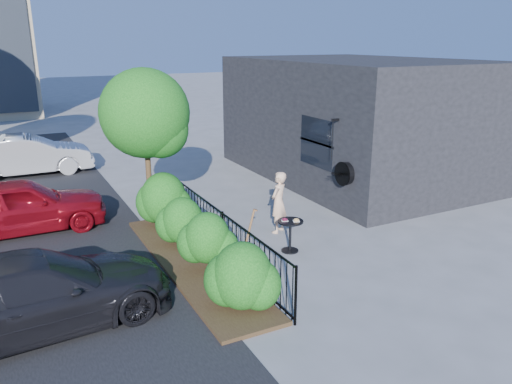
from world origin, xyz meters
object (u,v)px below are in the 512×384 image
shovel (246,243)px  car_darkgrey (35,293)px  woman (278,202)px  patio_tree (148,119)px  car_silver (28,155)px  cafe_table (290,230)px  car_red (20,206)px

shovel → car_darkgrey: size_ratio=0.29×
woman → car_darkgrey: size_ratio=0.34×
patio_tree → woman: (2.61, -1.91, -1.99)m
woman → car_silver: size_ratio=0.36×
car_silver → car_darkgrey: size_ratio=0.95×
car_darkgrey → car_silver: bearing=-8.8°
car_silver → car_darkgrey: car_silver is taller
cafe_table → shovel: shovel is taller
car_silver → car_darkgrey: (-0.62, -10.84, -0.05)m
cafe_table → shovel: 1.31m
cafe_table → woman: size_ratio=0.51×
car_red → car_darkgrey: car_red is taller
cafe_table → car_red: (-5.32, 4.10, 0.18)m
car_silver → shovel: bearing=-159.9°
shovel → car_red: size_ratio=0.32×
cafe_table → car_red: 6.72m
cafe_table → woman: (0.36, 1.17, 0.27)m
car_silver → cafe_table: bearing=-153.1°
cafe_table → car_red: car_red is taller
woman → shovel: 2.22m
car_red → car_silver: 5.97m
woman → car_silver: (-5.10, 8.88, -0.07)m
patio_tree → car_darkgrey: (-3.12, -3.87, -2.11)m
patio_tree → shovel: patio_tree is taller
car_red → car_silver: bearing=-5.4°
car_darkgrey → patio_tree: bearing=-44.3°
cafe_table → car_silver: 11.11m
patio_tree → car_silver: size_ratio=0.92×
car_red → car_silver: (0.58, 5.95, 0.02)m
woman → shovel: bearing=8.6°
shovel → car_darkgrey: 4.13m
cafe_table → woman: 1.25m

